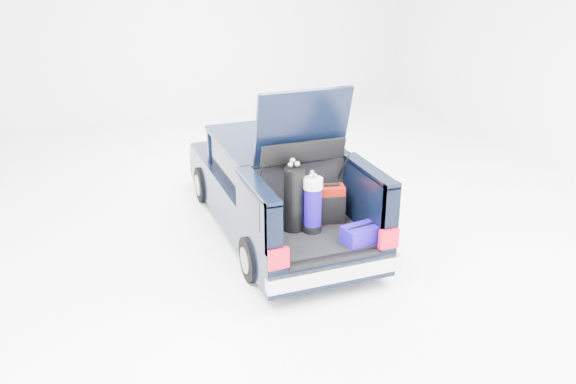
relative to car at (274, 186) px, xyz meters
name	(u,v)px	position (x,y,z in m)	size (l,w,h in m)	color
ground	(277,228)	(0.00, -0.11, -0.67)	(14.00, 14.00, 0.00)	white
car	(274,186)	(0.00, 0.00, 0.00)	(1.87, 4.65, 2.47)	black
red_suitcase	(332,204)	(0.37, -1.33, 0.19)	(0.37, 0.28, 0.56)	#770D03
black_golf_bag	(294,199)	(-0.20, -1.37, 0.37)	(0.28, 0.30, 0.99)	black
blue_golf_bag	(313,204)	(0.01, -1.50, 0.31)	(0.27, 0.27, 0.86)	black
blue_duffel	(361,234)	(0.48, -2.01, 0.04)	(0.49, 0.36, 0.24)	#170582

